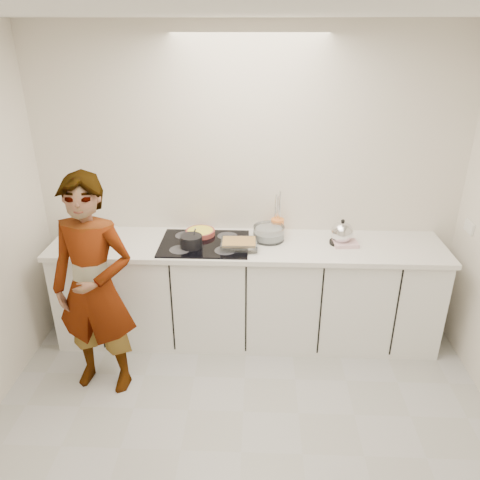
{
  "coord_description": "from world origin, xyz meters",
  "views": [
    {
      "loc": [
        0.08,
        -2.2,
        2.54
      ],
      "look_at": [
        -0.05,
        1.05,
        1.05
      ],
      "focal_mm": 35.0,
      "sensor_mm": 36.0,
      "label": 1
    }
  ],
  "objects_px": {
    "tart_dish": "(200,232)",
    "utensil_crock": "(277,226)",
    "saucepan": "(191,241)",
    "hob": "(205,243)",
    "cook": "(94,288)",
    "baking_dish": "(239,244)",
    "mixing_bowl": "(269,234)",
    "kettle": "(342,233)"
  },
  "relations": [
    {
      "from": "tart_dish",
      "to": "utensil_crock",
      "type": "relative_size",
      "value": 2.38
    },
    {
      "from": "saucepan",
      "to": "hob",
      "type": "bearing_deg",
      "value": 41.21
    },
    {
      "from": "cook",
      "to": "baking_dish",
      "type": "bearing_deg",
      "value": 36.15
    },
    {
      "from": "mixing_bowl",
      "to": "tart_dish",
      "type": "bearing_deg",
      "value": 174.92
    },
    {
      "from": "hob",
      "to": "utensil_crock",
      "type": "relative_size",
      "value": 5.26
    },
    {
      "from": "tart_dish",
      "to": "baking_dish",
      "type": "bearing_deg",
      "value": -34.86
    },
    {
      "from": "saucepan",
      "to": "kettle",
      "type": "xyz_separation_m",
      "value": [
        1.22,
        0.14,
        0.03
      ]
    },
    {
      "from": "kettle",
      "to": "tart_dish",
      "type": "bearing_deg",
      "value": 174.92
    },
    {
      "from": "mixing_bowl",
      "to": "utensil_crock",
      "type": "relative_size",
      "value": 2.34
    },
    {
      "from": "baking_dish",
      "to": "hob",
      "type": "bearing_deg",
      "value": 165.6
    },
    {
      "from": "tart_dish",
      "to": "mixing_bowl",
      "type": "xyz_separation_m",
      "value": [
        0.58,
        -0.05,
        0.02
      ]
    },
    {
      "from": "hob",
      "to": "baking_dish",
      "type": "relative_size",
      "value": 2.43
    },
    {
      "from": "kettle",
      "to": "cook",
      "type": "xyz_separation_m",
      "value": [
        -1.85,
        -0.68,
        -0.16
      ]
    },
    {
      "from": "saucepan",
      "to": "cook",
      "type": "height_order",
      "value": "cook"
    },
    {
      "from": "hob",
      "to": "tart_dish",
      "type": "bearing_deg",
      "value": 107.95
    },
    {
      "from": "kettle",
      "to": "utensil_crock",
      "type": "bearing_deg",
      "value": 161.04
    },
    {
      "from": "baking_dish",
      "to": "cook",
      "type": "distance_m",
      "value": 1.16
    },
    {
      "from": "tart_dish",
      "to": "utensil_crock",
      "type": "bearing_deg",
      "value": 6.4
    },
    {
      "from": "hob",
      "to": "cook",
      "type": "bearing_deg",
      "value": -139.44
    },
    {
      "from": "mixing_bowl",
      "to": "saucepan",
      "type": "bearing_deg",
      "value": -162.62
    },
    {
      "from": "hob",
      "to": "utensil_crock",
      "type": "bearing_deg",
      "value": 21.41
    },
    {
      "from": "saucepan",
      "to": "kettle",
      "type": "bearing_deg",
      "value": 6.67
    },
    {
      "from": "kettle",
      "to": "mixing_bowl",
      "type": "bearing_deg",
      "value": 174.92
    },
    {
      "from": "baking_dish",
      "to": "kettle",
      "type": "relative_size",
      "value": 1.33
    },
    {
      "from": "mixing_bowl",
      "to": "kettle",
      "type": "bearing_deg",
      "value": -5.08
    },
    {
      "from": "saucepan",
      "to": "mixing_bowl",
      "type": "height_order",
      "value": "saucepan"
    },
    {
      "from": "cook",
      "to": "mixing_bowl",
      "type": "bearing_deg",
      "value": 38.06
    },
    {
      "from": "cook",
      "to": "hob",
      "type": "bearing_deg",
      "value": 48.32
    },
    {
      "from": "kettle",
      "to": "hob",
      "type": "bearing_deg",
      "value": -177.01
    },
    {
      "from": "hob",
      "to": "utensil_crock",
      "type": "distance_m",
      "value": 0.65
    },
    {
      "from": "baking_dish",
      "to": "mixing_bowl",
      "type": "relative_size",
      "value": 0.93
    },
    {
      "from": "utensil_crock",
      "to": "mixing_bowl",
      "type": "bearing_deg",
      "value": -121.16
    },
    {
      "from": "cook",
      "to": "utensil_crock",
      "type": "bearing_deg",
      "value": 40.59
    },
    {
      "from": "mixing_bowl",
      "to": "kettle",
      "type": "height_order",
      "value": "kettle"
    },
    {
      "from": "hob",
      "to": "cook",
      "type": "xyz_separation_m",
      "value": [
        -0.73,
        -0.62,
        -0.07
      ]
    },
    {
      "from": "kettle",
      "to": "cook",
      "type": "distance_m",
      "value": 1.97
    },
    {
      "from": "saucepan",
      "to": "utensil_crock",
      "type": "xyz_separation_m",
      "value": [
        0.7,
        0.32,
        0.01
      ]
    },
    {
      "from": "hob",
      "to": "baking_dish",
      "type": "xyz_separation_m",
      "value": [
        0.29,
        -0.07,
        0.04
      ]
    },
    {
      "from": "tart_dish",
      "to": "cook",
      "type": "xyz_separation_m",
      "value": [
        -0.67,
        -0.78,
        -0.1
      ]
    },
    {
      "from": "tart_dish",
      "to": "utensil_crock",
      "type": "xyz_separation_m",
      "value": [
        0.66,
        0.07,
        0.03
      ]
    },
    {
      "from": "baking_dish",
      "to": "utensil_crock",
      "type": "xyz_separation_m",
      "value": [
        0.32,
        0.31,
        0.02
      ]
    },
    {
      "from": "utensil_crock",
      "to": "tart_dish",
      "type": "bearing_deg",
      "value": -173.6
    }
  ]
}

